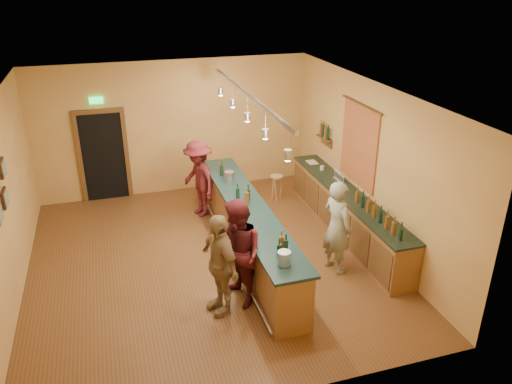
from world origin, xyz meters
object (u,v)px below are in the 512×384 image
object	(u,v)px
bartender	(337,227)
customer_a	(238,254)
customer_b	(220,264)
tasting_bar	(248,227)
customer_c	(199,179)
bar_stool	(277,182)
back_counter	(347,213)

from	to	relation	value
bartender	customer_a	distance (m)	1.99
customer_b	tasting_bar	bearing A→B (deg)	133.30
customer_c	bartender	bearing A→B (deg)	14.65
bar_stool	customer_a	bearing A→B (deg)	-117.94
back_counter	bartender	xyz separation A→B (m)	(-0.80, -1.14, 0.39)
customer_b	bar_stool	size ratio (longest dim) A/B	2.78
bartender	customer_c	distance (m)	3.52
customer_a	bar_stool	bearing A→B (deg)	135.42
back_counter	customer_a	distance (m)	3.19
back_counter	customer_c	distance (m)	3.28
back_counter	tasting_bar	distance (m)	2.18
back_counter	customer_a	xyz separation A→B (m)	(-2.74, -1.58, 0.43)
tasting_bar	customer_c	distance (m)	2.07
tasting_bar	customer_a	distance (m)	1.54
customer_c	tasting_bar	bearing A→B (deg)	-2.95
tasting_bar	customer_c	xyz separation A→B (m)	(-0.55, 1.98, 0.26)
customer_b	customer_a	bearing A→B (deg)	92.63
bartender	customer_a	bearing A→B (deg)	85.14
bar_stool	customer_b	bearing A→B (deg)	-121.14
back_counter	customer_c	xyz separation A→B (m)	(-2.72, 1.80, 0.38)
customer_a	customer_b	xyz separation A→B (m)	(-0.33, -0.11, -0.06)
back_counter	customer_b	bearing A→B (deg)	-151.15
back_counter	customer_a	size ratio (longest dim) A/B	2.49
back_counter	customer_a	world-z (taller)	customer_a
customer_c	bar_stool	size ratio (longest dim) A/B	2.80
bartender	bar_stool	distance (m)	3.19
customer_a	customer_c	world-z (taller)	customer_a
back_counter	customer_a	bearing A→B (deg)	-150.00
customer_b	bartender	bearing A→B (deg)	87.67
tasting_bar	customer_b	bearing A→B (deg)	-120.83
bartender	customer_a	world-z (taller)	customer_a
customer_b	bar_stool	bearing A→B (deg)	132.98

